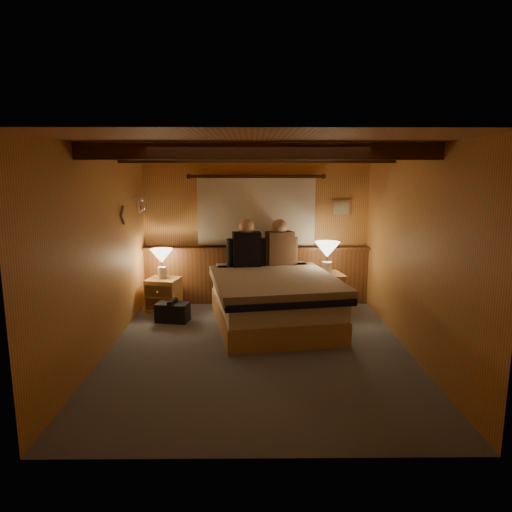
{
  "coord_description": "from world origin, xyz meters",
  "views": [
    {
      "loc": [
        -0.07,
        -5.18,
        2.11
      ],
      "look_at": [
        -0.02,
        0.4,
        1.08
      ],
      "focal_mm": 32.0,
      "sensor_mm": 36.0,
      "label": 1
    }
  ],
  "objects_px": {
    "lamp_left": "(162,258)",
    "bed": "(273,299)",
    "nightstand_right": "(324,293)",
    "person_left": "(247,247)",
    "lamp_right": "(327,252)",
    "duffel_bag": "(173,312)",
    "person_right": "(280,246)",
    "nightstand_left": "(164,295)"
  },
  "relations": [
    {
      "from": "lamp_left",
      "to": "bed",
      "type": "bearing_deg",
      "value": -23.53
    },
    {
      "from": "nightstand_right",
      "to": "person_left",
      "type": "height_order",
      "value": "person_left"
    },
    {
      "from": "bed",
      "to": "lamp_right",
      "type": "height_order",
      "value": "lamp_right"
    },
    {
      "from": "lamp_left",
      "to": "duffel_bag",
      "type": "distance_m",
      "value": 0.92
    },
    {
      "from": "person_right",
      "to": "duffel_bag",
      "type": "distance_m",
      "value": 1.89
    },
    {
      "from": "person_left",
      "to": "duffel_bag",
      "type": "height_order",
      "value": "person_left"
    },
    {
      "from": "person_left",
      "to": "duffel_bag",
      "type": "relative_size",
      "value": 1.51
    },
    {
      "from": "lamp_left",
      "to": "lamp_right",
      "type": "relative_size",
      "value": 0.92
    },
    {
      "from": "bed",
      "to": "person_left",
      "type": "height_order",
      "value": "person_left"
    },
    {
      "from": "bed",
      "to": "duffel_bag",
      "type": "xyz_separation_m",
      "value": [
        -1.43,
        0.16,
        -0.23
      ]
    },
    {
      "from": "person_right",
      "to": "bed",
      "type": "bearing_deg",
      "value": -116.09
    },
    {
      "from": "nightstand_left",
      "to": "lamp_right",
      "type": "xyz_separation_m",
      "value": [
        2.49,
        -0.1,
        0.69
      ]
    },
    {
      "from": "nightstand_left",
      "to": "person_left",
      "type": "relative_size",
      "value": 0.72
    },
    {
      "from": "person_left",
      "to": "bed",
      "type": "bearing_deg",
      "value": -68.13
    },
    {
      "from": "person_left",
      "to": "person_right",
      "type": "height_order",
      "value": "person_left"
    },
    {
      "from": "lamp_right",
      "to": "person_right",
      "type": "bearing_deg",
      "value": 163.65
    },
    {
      "from": "person_right",
      "to": "nightstand_left",
      "type": "bearing_deg",
      "value": 166.54
    },
    {
      "from": "bed",
      "to": "lamp_right",
      "type": "xyz_separation_m",
      "value": [
        0.83,
        0.59,
        0.57
      ]
    },
    {
      "from": "lamp_right",
      "to": "duffel_bag",
      "type": "bearing_deg",
      "value": -169.48
    },
    {
      "from": "person_left",
      "to": "nightstand_right",
      "type": "bearing_deg",
      "value": -9.82
    },
    {
      "from": "lamp_right",
      "to": "duffel_bag",
      "type": "xyz_separation_m",
      "value": [
        -2.27,
        -0.42,
        -0.8
      ]
    },
    {
      "from": "nightstand_right",
      "to": "lamp_right",
      "type": "relative_size",
      "value": 1.25
    },
    {
      "from": "duffel_bag",
      "to": "nightstand_left",
      "type": "bearing_deg",
      "value": 123.41
    },
    {
      "from": "lamp_left",
      "to": "person_left",
      "type": "distance_m",
      "value": 1.32
    },
    {
      "from": "nightstand_right",
      "to": "person_left",
      "type": "relative_size",
      "value": 0.83
    },
    {
      "from": "nightstand_right",
      "to": "duffel_bag",
      "type": "bearing_deg",
      "value": -178.15
    },
    {
      "from": "person_left",
      "to": "lamp_left",
      "type": "bearing_deg",
      "value": 169.17
    },
    {
      "from": "nightstand_left",
      "to": "lamp_left",
      "type": "bearing_deg",
      "value": 124.66
    },
    {
      "from": "bed",
      "to": "lamp_left",
      "type": "height_order",
      "value": "lamp_left"
    },
    {
      "from": "nightstand_left",
      "to": "duffel_bag",
      "type": "bearing_deg",
      "value": -54.64
    },
    {
      "from": "nightstand_left",
      "to": "person_right",
      "type": "bearing_deg",
      "value": 15.3
    },
    {
      "from": "nightstand_right",
      "to": "person_right",
      "type": "xyz_separation_m",
      "value": [
        -0.68,
        0.17,
        0.7
      ]
    },
    {
      "from": "person_right",
      "to": "person_left",
      "type": "bearing_deg",
      "value": 177.87
    },
    {
      "from": "bed",
      "to": "lamp_right",
      "type": "relative_size",
      "value": 4.7
    },
    {
      "from": "lamp_left",
      "to": "nightstand_right",
      "type": "bearing_deg",
      "value": -2.6
    },
    {
      "from": "lamp_left",
      "to": "duffel_bag",
      "type": "bearing_deg",
      "value": -66.7
    },
    {
      "from": "lamp_left",
      "to": "nightstand_left",
      "type": "bearing_deg",
      "value": -67.34
    },
    {
      "from": "nightstand_left",
      "to": "nightstand_right",
      "type": "xyz_separation_m",
      "value": [
        2.47,
        -0.07,
        0.04
      ]
    },
    {
      "from": "lamp_right",
      "to": "person_left",
      "type": "relative_size",
      "value": 0.67
    },
    {
      "from": "nightstand_left",
      "to": "person_right",
      "type": "height_order",
      "value": "person_right"
    },
    {
      "from": "nightstand_right",
      "to": "lamp_right",
      "type": "bearing_deg",
      "value": -63.01
    },
    {
      "from": "duffel_bag",
      "to": "bed",
      "type": "bearing_deg",
      "value": 3.51
    }
  ]
}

